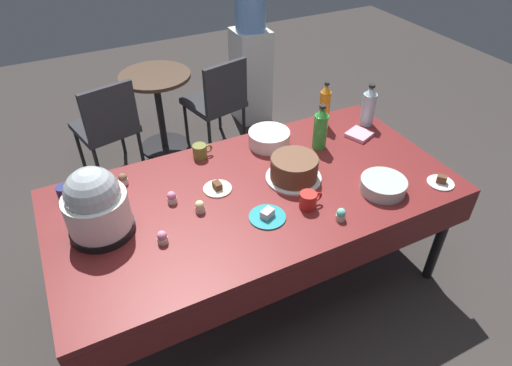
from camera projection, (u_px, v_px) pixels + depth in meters
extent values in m
plane|color=#383330|center=(256.00, 280.00, 2.85)|extent=(9.00, 9.00, 0.00)
cube|color=maroon|center=(256.00, 193.00, 2.40)|extent=(2.20, 1.10, 0.04)
cylinder|color=black|center=(440.00, 237.00, 2.66)|extent=(0.06, 0.06, 0.71)
cylinder|color=black|center=(67.00, 246.00, 2.60)|extent=(0.06, 0.06, 0.71)
cylinder|color=black|center=(348.00, 158.00, 3.32)|extent=(0.06, 0.06, 0.71)
cube|color=maroon|center=(307.00, 276.00, 2.08)|extent=(2.20, 0.01, 0.18)
cube|color=maroon|center=(219.00, 159.00, 2.85)|extent=(2.20, 0.01, 0.18)
cylinder|color=silver|center=(294.00, 178.00, 2.47)|extent=(0.32, 0.32, 0.01)
cylinder|color=brown|center=(294.00, 168.00, 2.43)|extent=(0.27, 0.27, 0.12)
cylinder|color=brown|center=(295.00, 159.00, 2.39)|extent=(0.26, 0.26, 0.01)
cylinder|color=black|center=(103.00, 228.00, 2.13)|extent=(0.31, 0.31, 0.04)
cylinder|color=white|center=(98.00, 211.00, 2.06)|extent=(0.30, 0.30, 0.18)
sphere|color=#B2BCC1|center=(92.00, 194.00, 1.99)|extent=(0.25, 0.25, 0.25)
cylinder|color=#B2C6BC|center=(383.00, 185.00, 2.37)|extent=(0.25, 0.25, 0.07)
cylinder|color=silver|center=(269.00, 138.00, 2.72)|extent=(0.26, 0.26, 0.09)
cylinder|color=white|center=(440.00, 183.00, 2.43)|extent=(0.15, 0.15, 0.01)
cube|color=brown|center=(442.00, 179.00, 2.42)|extent=(0.06, 0.06, 0.04)
cylinder|color=teal|center=(267.00, 217.00, 2.21)|extent=(0.19, 0.19, 0.01)
cube|color=beige|center=(267.00, 213.00, 2.20)|extent=(0.08, 0.07, 0.04)
cylinder|color=beige|center=(218.00, 189.00, 2.39)|extent=(0.16, 0.16, 0.01)
cube|color=brown|center=(217.00, 185.00, 2.38)|extent=(0.04, 0.06, 0.04)
cylinder|color=beige|center=(163.00, 240.00, 2.07)|extent=(0.05, 0.05, 0.03)
sphere|color=pink|center=(162.00, 236.00, 2.05)|extent=(0.05, 0.05, 0.05)
cylinder|color=beige|center=(200.00, 209.00, 2.24)|extent=(0.05, 0.05, 0.03)
sphere|color=beige|center=(200.00, 205.00, 2.23)|extent=(0.05, 0.05, 0.05)
cylinder|color=beige|center=(340.00, 217.00, 2.20)|extent=(0.05, 0.05, 0.03)
sphere|color=#6BC6B2|center=(341.00, 213.00, 2.18)|extent=(0.05, 0.05, 0.05)
cylinder|color=beige|center=(124.00, 181.00, 2.43)|extent=(0.05, 0.05, 0.03)
sphere|color=brown|center=(123.00, 177.00, 2.41)|extent=(0.05, 0.05, 0.05)
cylinder|color=beige|center=(172.00, 200.00, 2.30)|extent=(0.05, 0.05, 0.03)
sphere|color=pink|center=(172.00, 196.00, 2.28)|extent=(0.05, 0.05, 0.05)
cylinder|color=orange|center=(324.00, 109.00, 2.87)|extent=(0.07, 0.07, 0.24)
cone|color=orange|center=(327.00, 88.00, 2.78)|extent=(0.06, 0.06, 0.05)
cylinder|color=black|center=(327.00, 83.00, 2.76)|extent=(0.03, 0.03, 0.02)
cylinder|color=silver|center=(368.00, 109.00, 2.88)|extent=(0.09, 0.09, 0.22)
cone|color=silver|center=(371.00, 91.00, 2.80)|extent=(0.08, 0.08, 0.05)
cylinder|color=black|center=(372.00, 86.00, 2.78)|extent=(0.04, 0.04, 0.02)
cylinder|color=green|center=(320.00, 131.00, 2.66)|extent=(0.09, 0.09, 0.22)
cone|color=green|center=(322.00, 112.00, 2.58)|extent=(0.08, 0.08, 0.05)
cylinder|color=black|center=(323.00, 107.00, 2.56)|extent=(0.04, 0.04, 0.02)
cylinder|color=#B2231E|center=(308.00, 200.00, 2.25)|extent=(0.09, 0.09, 0.09)
torus|color=#B2231E|center=(317.00, 197.00, 2.27)|extent=(0.06, 0.01, 0.06)
cylinder|color=olive|center=(200.00, 151.00, 2.61)|extent=(0.08, 0.08, 0.08)
torus|color=olive|center=(208.00, 148.00, 2.63)|extent=(0.05, 0.01, 0.05)
cylinder|color=navy|center=(65.00, 193.00, 2.31)|extent=(0.08, 0.08, 0.08)
torus|color=navy|center=(75.00, 190.00, 2.32)|extent=(0.05, 0.01, 0.05)
cube|color=pink|center=(359.00, 134.00, 2.82)|extent=(0.18, 0.18, 0.02)
cube|color=#333338|center=(105.00, 127.00, 3.55)|extent=(0.53, 0.53, 0.05)
cube|color=#333338|center=(110.00, 112.00, 3.29)|extent=(0.42, 0.13, 0.40)
cylinder|color=black|center=(121.00, 133.00, 3.90)|extent=(0.04, 0.04, 0.40)
cylinder|color=black|center=(80.00, 148.00, 3.71)|extent=(0.04, 0.04, 0.40)
cylinder|color=black|center=(142.00, 152.00, 3.67)|extent=(0.04, 0.04, 0.40)
cylinder|color=black|center=(98.00, 169.00, 3.48)|extent=(0.04, 0.04, 0.40)
cube|color=#333338|center=(213.00, 102.00, 3.89)|extent=(0.53, 0.53, 0.05)
cube|color=#333338|center=(226.00, 86.00, 3.63)|extent=(0.42, 0.13, 0.40)
cylinder|color=black|center=(219.00, 110.00, 4.24)|extent=(0.04, 0.04, 0.40)
cylinder|color=black|center=(186.00, 123.00, 4.04)|extent=(0.04, 0.04, 0.40)
cylinder|color=black|center=(244.00, 126.00, 4.01)|extent=(0.04, 0.04, 0.40)
cylinder|color=black|center=(210.00, 140.00, 3.81)|extent=(0.04, 0.04, 0.40)
cylinder|color=#473323|center=(155.00, 76.00, 3.66)|extent=(0.60, 0.60, 0.03)
cylinder|color=black|center=(160.00, 113.00, 3.88)|extent=(0.06, 0.06, 0.67)
cylinder|color=black|center=(165.00, 146.00, 4.09)|extent=(0.44, 0.44, 0.02)
cube|color=silver|center=(251.00, 76.00, 4.26)|extent=(0.32, 0.32, 0.90)
cylinder|color=#6699D8|center=(250.00, 10.00, 3.88)|extent=(0.28, 0.28, 0.34)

